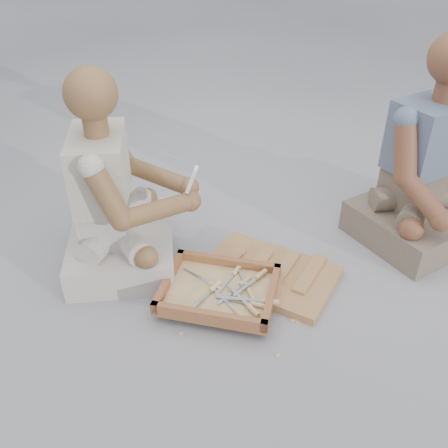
% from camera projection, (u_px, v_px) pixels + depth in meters
% --- Properties ---
extents(ground, '(60.00, 60.00, 0.00)m').
position_uv_depth(ground, '(243.00, 292.00, 2.22)').
color(ground, '#9F9FA4').
rests_on(ground, ground).
extents(carved_panel, '(0.69, 0.57, 0.04)m').
position_uv_depth(carved_panel, '(269.00, 274.00, 2.29)').
color(carved_panel, '#975F3A').
rests_on(carved_panel, ground).
extents(tool_tray, '(0.51, 0.42, 0.06)m').
position_uv_depth(tool_tray, '(219.00, 291.00, 2.14)').
color(tool_tray, brown).
rests_on(tool_tray, carved_panel).
extents(chisel_0, '(0.22, 0.05, 0.02)m').
position_uv_depth(chisel_0, '(253.00, 304.00, 2.05)').
color(chisel_0, silver).
rests_on(chisel_0, tool_tray).
extents(chisel_1, '(0.22, 0.02, 0.02)m').
position_uv_depth(chisel_1, '(265.00, 301.00, 2.05)').
color(chisel_1, silver).
rests_on(chisel_1, tool_tray).
extents(chisel_2, '(0.11, 0.21, 0.02)m').
position_uv_depth(chisel_2, '(212.00, 289.00, 2.12)').
color(chisel_2, silver).
rests_on(chisel_2, tool_tray).
extents(chisel_3, '(0.13, 0.20, 0.02)m').
position_uv_depth(chisel_3, '(242.00, 284.00, 2.16)').
color(chisel_3, silver).
rests_on(chisel_3, tool_tray).
extents(chisel_4, '(0.20, 0.13, 0.02)m').
position_uv_depth(chisel_4, '(212.00, 284.00, 2.16)').
color(chisel_4, silver).
rests_on(chisel_4, tool_tray).
extents(chisel_5, '(0.13, 0.20, 0.02)m').
position_uv_depth(chisel_5, '(258.00, 277.00, 2.18)').
color(chisel_5, silver).
rests_on(chisel_5, tool_tray).
extents(chisel_6, '(0.09, 0.21, 0.02)m').
position_uv_depth(chisel_6, '(234.00, 273.00, 2.22)').
color(chisel_6, silver).
rests_on(chisel_6, tool_tray).
extents(chisel_7, '(0.11, 0.21, 0.02)m').
position_uv_depth(chisel_7, '(250.00, 292.00, 2.11)').
color(chisel_7, silver).
rests_on(chisel_7, tool_tray).
extents(chisel_8, '(0.17, 0.17, 0.02)m').
position_uv_depth(chisel_8, '(236.00, 311.00, 2.03)').
color(chisel_8, silver).
rests_on(chisel_8, tool_tray).
extents(chisel_9, '(0.16, 0.18, 0.02)m').
position_uv_depth(chisel_9, '(250.00, 307.00, 2.02)').
color(chisel_9, silver).
rests_on(chisel_9, tool_tray).
extents(wood_chip_0, '(0.02, 0.02, 0.00)m').
position_uv_depth(wood_chip_0, '(284.00, 306.00, 2.14)').
color(wood_chip_0, tan).
rests_on(wood_chip_0, ground).
extents(wood_chip_1, '(0.02, 0.02, 0.00)m').
position_uv_depth(wood_chip_1, '(297.00, 320.00, 2.07)').
color(wood_chip_1, tan).
rests_on(wood_chip_1, ground).
extents(wood_chip_2, '(0.02, 0.02, 0.00)m').
position_uv_depth(wood_chip_2, '(240.00, 286.00, 2.25)').
color(wood_chip_2, tan).
rests_on(wood_chip_2, ground).
extents(wood_chip_3, '(0.02, 0.02, 0.00)m').
position_uv_depth(wood_chip_3, '(181.00, 272.00, 2.33)').
color(wood_chip_3, tan).
rests_on(wood_chip_3, ground).
extents(wood_chip_4, '(0.02, 0.02, 0.00)m').
position_uv_depth(wood_chip_4, '(293.00, 321.00, 2.07)').
color(wood_chip_4, tan).
rests_on(wood_chip_4, ground).
extents(wood_chip_5, '(0.02, 0.02, 0.00)m').
position_uv_depth(wood_chip_5, '(172.00, 314.00, 2.10)').
color(wood_chip_5, tan).
rests_on(wood_chip_5, ground).
extents(wood_chip_6, '(0.02, 0.02, 0.00)m').
position_uv_depth(wood_chip_6, '(280.00, 299.00, 2.18)').
color(wood_chip_6, tan).
rests_on(wood_chip_6, ground).
extents(wood_chip_7, '(0.02, 0.02, 0.00)m').
position_uv_depth(wood_chip_7, '(271.00, 258.00, 2.42)').
color(wood_chip_7, tan).
rests_on(wood_chip_7, ground).
extents(wood_chip_8, '(0.02, 0.02, 0.00)m').
position_uv_depth(wood_chip_8, '(278.00, 356.00, 1.91)').
color(wood_chip_8, tan).
rests_on(wood_chip_8, ground).
extents(wood_chip_9, '(0.02, 0.02, 0.00)m').
position_uv_depth(wood_chip_9, '(181.00, 334.00, 2.01)').
color(wood_chip_9, tan).
rests_on(wood_chip_9, ground).
extents(wood_chip_10, '(0.02, 0.02, 0.00)m').
position_uv_depth(wood_chip_10, '(277.00, 266.00, 2.36)').
color(wood_chip_10, tan).
rests_on(wood_chip_10, ground).
extents(wood_chip_11, '(0.02, 0.02, 0.00)m').
position_uv_depth(wood_chip_11, '(225.00, 280.00, 2.28)').
color(wood_chip_11, tan).
rests_on(wood_chip_11, ground).
extents(wood_chip_12, '(0.02, 0.02, 0.00)m').
position_uv_depth(wood_chip_12, '(250.00, 258.00, 2.42)').
color(wood_chip_12, tan).
rests_on(wood_chip_12, ground).
extents(craftsman, '(0.69, 0.70, 0.93)m').
position_uv_depth(craftsman, '(116.00, 203.00, 2.24)').
color(craftsman, beige).
rests_on(craftsman, ground).
extents(companion, '(0.82, 0.81, 1.01)m').
position_uv_depth(companion, '(431.00, 175.00, 2.42)').
color(companion, '#766355').
rests_on(companion, ground).
extents(mobile_phone, '(0.06, 0.05, 0.12)m').
position_uv_depth(mobile_phone, '(192.00, 180.00, 2.15)').
color(mobile_phone, white).
rests_on(mobile_phone, craftsman).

